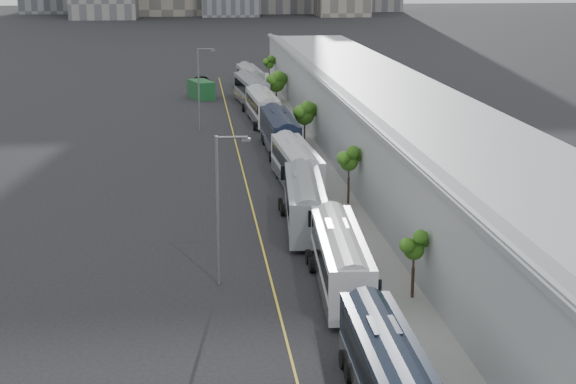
{
  "coord_description": "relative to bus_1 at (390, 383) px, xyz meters",
  "views": [
    {
      "loc": [
        -5.88,
        -11.83,
        18.55
      ],
      "look_at": [
        0.56,
        47.46,
        3.0
      ],
      "focal_mm": 55.0,
      "sensor_mm": 36.0,
      "label": 1
    }
  ],
  "objects": [
    {
      "name": "sidewalk",
      "position": [
        6.99,
        33.76,
        -1.42
      ],
      "size": [
        10.0,
        170.0,
        0.12
      ],
      "primitive_type": "cube",
      "color": "gray",
      "rests_on": "ground"
    },
    {
      "name": "lane_line",
      "position": [
        -3.51,
        33.76,
        -1.47
      ],
      "size": [
        0.12,
        160.0,
        0.02
      ],
      "primitive_type": "cube",
      "color": "gold",
      "rests_on": "ground"
    },
    {
      "name": "depot",
      "position": [
        10.98,
        33.76,
        2.03
      ],
      "size": [
        12.45,
        160.4,
        7.2
      ],
      "color": "gray",
      "rests_on": "ground"
    },
    {
      "name": "bus_1",
      "position": [
        0.0,
        0.0,
        0.0
      ],
      "size": [
        2.7,
        12.05,
        3.51
      ],
      "rotation": [
        0.0,
        0.0,
        -0.01
      ],
      "color": "black",
      "rests_on": "ground"
    },
    {
      "name": "bus_2",
      "position": [
        0.36,
        14.72,
        0.07
      ],
      "size": [
        3.28,
        12.68,
        3.67
      ],
      "rotation": [
        0.0,
        0.0,
        -0.06
      ],
      "color": "silver",
      "rests_on": "ground"
    },
    {
      "name": "bus_3",
      "position": [
        -0.13,
        27.39,
        0.08
      ],
      "size": [
        3.57,
        12.86,
        3.71
      ],
      "rotation": [
        0.0,
        0.0,
        -0.08
      ],
      "color": "gray",
      "rests_on": "ground"
    },
    {
      "name": "bus_4",
      "position": [
        0.68,
        39.28,
        0.1
      ],
      "size": [
        3.2,
        12.91,
        3.74
      ],
      "rotation": [
        0.0,
        0.0,
        0.05
      ],
      "color": "#B8B9C4",
      "rests_on": "ground"
    },
    {
      "name": "bus_5",
      "position": [
        0.73,
        54.22,
        0.17
      ],
      "size": [
        2.99,
        13.42,
        3.91
      ],
      "rotation": [
        0.0,
        0.0,
        0.02
      ],
      "color": "black",
      "rests_on": "ground"
    },
    {
      "name": "bus_6",
      "position": [
        0.31,
        70.6,
        0.12
      ],
      "size": [
        3.22,
        13.09,
        3.79
      ],
      "rotation": [
        0.0,
        0.0,
        0.05
      ],
      "color": "silver",
      "rests_on": "ground"
    },
    {
      "name": "bus_7",
      "position": [
        -0.13,
        83.93,
        0.21
      ],
      "size": [
        3.96,
        13.92,
        4.01
      ],
      "rotation": [
        0.0,
        0.0,
        0.09
      ],
      "color": "gray",
      "rests_on": "ground"
    },
    {
      "name": "bus_8",
      "position": [
        0.57,
        97.04,
        0.11
      ],
      "size": [
        3.42,
        13.02,
        3.76
      ],
      "rotation": [
        0.0,
        0.0,
        0.06
      ],
      "color": "#969AA0",
      "rests_on": "ground"
    },
    {
      "name": "tree_1",
      "position": [
        4.2,
        12.85,
        1.57
      ],
      "size": [
        1.18,
        1.18,
        3.74
      ],
      "color": "black",
      "rests_on": "ground"
    },
    {
      "name": "tree_2",
      "position": [
        4.07,
        33.09,
        2.15
      ],
      "size": [
        1.43,
        1.43,
        4.42
      ],
      "color": "black",
      "rests_on": "ground"
    },
    {
      "name": "tree_3",
      "position": [
        3.76,
        58.0,
        1.78
      ],
      "size": [
        2.06,
        2.06,
        4.31
      ],
      "color": "black",
      "rests_on": "ground"
    },
    {
      "name": "tree_4",
      "position": [
        3.46,
        86.44,
        1.52
      ],
      "size": [
        2.45,
        2.45,
        4.23
      ],
      "color": "black",
      "rests_on": "ground"
    },
    {
      "name": "tree_5",
      "position": [
        4.06,
        103.89,
        1.96
      ],
      "size": [
        1.46,
        1.46,
        4.23
      ],
      "color": "black",
      "rests_on": "ground"
    },
    {
      "name": "street_lamp_near",
      "position": [
        -6.44,
        16.5,
        3.69
      ],
      "size": [
        2.04,
        0.22,
        8.97
      ],
      "color": "#59595E",
      "rests_on": "ground"
    },
    {
      "name": "street_lamp_far",
      "position": [
        -7.03,
        66.37,
        3.87
      ],
      "size": [
        2.04,
        0.22,
        9.31
      ],
      "color": "#59595E",
      "rests_on": "ground"
    },
    {
      "name": "shipping_container",
      "position": [
        -6.7,
        91.13,
        -0.24
      ],
      "size": [
        3.91,
        5.85,
        2.49
      ],
      "primitive_type": "cube",
      "rotation": [
        0.0,
        0.0,
        0.29
      ],
      "color": "#154420",
      "rests_on": "ground"
    },
    {
      "name": "suv",
      "position": [
        -6.35,
        104.6,
        -0.78
      ],
      "size": [
        3.03,
        5.31,
        1.4
      ],
      "primitive_type": "imported",
      "rotation": [
        0.0,
        0.0,
        0.15
      ],
      "color": "black",
      "rests_on": "ground"
    }
  ]
}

